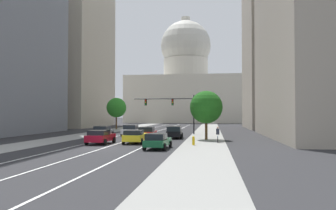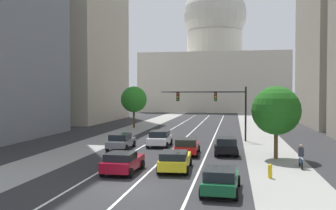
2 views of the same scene
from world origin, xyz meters
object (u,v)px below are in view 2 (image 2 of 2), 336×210
car_gray (121,141)px  fire_hydrant (270,171)px  car_crimson (123,162)px  car_green (221,180)px  street_tree_near_right (276,111)px  car_red (187,146)px  street_tree_mid_left (134,99)px  capitol_building (215,63)px  car_white (160,138)px  traffic_signal_mast (217,102)px  car_black (226,145)px  cyclist (301,156)px  car_yellow (175,160)px

car_gray → fire_hydrant: bearing=-131.0°
car_crimson → car_gray: 11.07m
car_green → street_tree_near_right: bearing=-16.8°
car_red → street_tree_mid_left: bearing=22.4°
car_green → capitol_building: bearing=5.6°
car_red → street_tree_near_right: 8.04m
car_green → car_red: size_ratio=0.99×
street_tree_near_right → car_white: bearing=153.2°
traffic_signal_mast → fire_hydrant: traffic_signal_mast is taller
traffic_signal_mast → car_crimson: bearing=-106.5°
fire_hydrant → street_tree_mid_left: (-17.37, 32.11, 3.89)m
car_red → capitol_building: bearing=-1.2°
capitol_building → car_green: bearing=-87.0°
car_crimson → street_tree_mid_left: street_tree_mid_left is taller
car_green → car_red: (-3.30, 12.14, 0.04)m
car_black → car_crimson: car_black is taller
car_gray → car_red: size_ratio=1.06×
car_red → fire_hydrant: car_red is taller
car_gray → cyclist: size_ratio=2.73×
street_tree_near_right → street_tree_mid_left: bearing=126.8°
car_green → car_white: (-6.64, 16.95, 0.07)m
cyclist → car_yellow: bearing=106.7°
car_gray → car_white: (3.32, 2.37, 0.03)m
car_black → car_green: bearing=177.3°
car_red → fire_hydrant: bearing=-144.5°
car_crimson → street_tree_mid_left: size_ratio=0.67×
cyclist → fire_hydrant: bearing=147.4°
car_white → cyclist: (12.03, -9.22, 0.04)m
car_green → street_tree_near_right: (4.07, 11.55, 3.19)m
car_green → traffic_signal_mast: bearing=5.8°
street_tree_mid_left → car_green: bearing=-68.3°
car_gray → car_yellow: bearing=-146.1°
cyclist → car_black: bearing=47.4°
car_crimson → car_red: (3.34, 8.12, 0.02)m
car_white → car_black: bearing=-121.6°
car_black → car_green: 12.94m
car_white → street_tree_near_right: street_tree_near_right is taller
car_yellow → car_red: size_ratio=1.08×
car_crimson → car_red: car_red is taller
car_black → car_red: size_ratio=1.06×
car_gray → car_yellow: car_gray is taller
cyclist → street_tree_mid_left: bearing=36.4°
car_crimson → cyclist: size_ratio=2.49×
car_green → car_yellow: bearing=34.2°
car_green → street_tree_near_right: 12.65m
car_white → traffic_signal_mast: (5.41, 5.37, 3.56)m
car_crimson → car_red: bearing=-21.4°
capitol_building → car_black: 82.10m
car_crimson → car_gray: bearing=18.4°
car_green → street_tree_mid_left: street_tree_mid_left is taller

